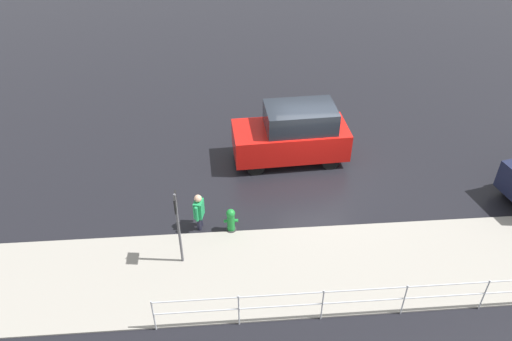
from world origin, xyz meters
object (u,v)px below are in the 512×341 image
Objects in this scene: pedestrian at (199,210)px; sign_post at (178,219)px; fire_hydrant at (231,220)px; moving_hatchback at (293,134)px.

sign_post reaches higher than pedestrian.
sign_post is at bearing 39.31° from fire_hydrant.
pedestrian is at bearing 45.92° from moving_hatchback.
fire_hydrant is 0.66× the size of pedestrian.
moving_hatchback is 4.59m from pedestrian.
moving_hatchback is 1.66× the size of sign_post.
moving_hatchback is at bearing -122.93° from fire_hydrant.
moving_hatchback is 4.97× the size of fire_hydrant.
moving_hatchback is at bearing -128.23° from sign_post.
pedestrian is 0.51× the size of sign_post.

